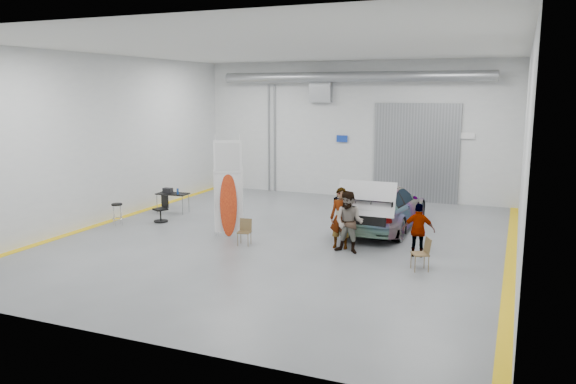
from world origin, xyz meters
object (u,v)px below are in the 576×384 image
at_px(person_b, 349,222).
at_px(folding_chair_far, 420,260).
at_px(office_chair, 161,210).
at_px(folding_chair_near, 245,237).
at_px(sedan_car, 383,207).
at_px(person_c, 419,230).
at_px(work_table, 171,193).
at_px(surfboard_display, 225,195).
at_px(shop_stool, 117,214).
at_px(person_a, 341,218).

distance_m(person_b, folding_chair_far, 2.46).
bearing_deg(office_chair, folding_chair_near, 1.18).
height_order(sedan_car, office_chair, sedan_car).
relative_size(person_b, office_chair, 1.93).
relative_size(person_c, folding_chair_near, 1.94).
relative_size(person_c, work_table, 1.24).
xyz_separation_m(sedan_car, surfboard_display, (-4.59, -2.97, 0.58)).
bearing_deg(shop_stool, folding_chair_near, -6.35).
distance_m(shop_stool, office_chair, 1.55).
xyz_separation_m(folding_chair_far, shop_stool, (-10.79, 1.04, 0.11)).
bearing_deg(work_table, person_b, -18.84).
relative_size(sedan_car, folding_chair_near, 6.59).
distance_m(surfboard_display, shop_stool, 4.36).
xyz_separation_m(person_a, folding_chair_far, (2.59, -1.25, -0.66)).
distance_m(work_table, office_chair, 1.62).
bearing_deg(work_table, sedan_car, 4.32).
bearing_deg(folding_chair_far, surfboard_display, -127.38).
relative_size(sedan_car, person_a, 2.84).
distance_m(sedan_car, person_c, 3.41).
distance_m(person_b, person_c, 2.00).
relative_size(person_c, folding_chair_far, 1.76).
bearing_deg(person_c, surfboard_display, -4.15).
bearing_deg(person_c, person_a, -4.27).
relative_size(surfboard_display, work_table, 2.65).
bearing_deg(person_a, folding_chair_near, -166.53).
bearing_deg(person_a, folding_chair_far, -28.24).
bearing_deg(sedan_car, folding_chair_far, 116.54).
bearing_deg(shop_stool, work_table, 77.49).
xyz_separation_m(person_a, person_b, (0.37, -0.40, -0.01)).
relative_size(sedan_car, folding_chair_far, 5.98).
distance_m(shop_stool, work_table, 2.64).
distance_m(sedan_car, shop_stool, 9.39).
bearing_deg(person_b, surfboard_display, 178.51).
height_order(sedan_car, person_a, person_a).
bearing_deg(shop_stool, person_c, 1.18).
bearing_deg(folding_chair_far, work_table, -135.96).
distance_m(person_c, office_chair, 9.46).
height_order(surfboard_display, work_table, surfboard_display).
xyz_separation_m(person_a, work_table, (-7.64, 2.33, -0.17)).
relative_size(person_a, surfboard_display, 0.56).
bearing_deg(sedan_car, shop_stool, 21.32).
bearing_deg(folding_chair_near, person_b, -3.13).
bearing_deg(office_chair, sedan_car, 37.93).
bearing_deg(folding_chair_far, person_b, -137.69).
height_order(shop_stool, office_chair, office_chair).
relative_size(person_c, office_chair, 1.63).
bearing_deg(surfboard_display, sedan_car, 7.92).
xyz_separation_m(person_a, shop_stool, (-8.20, -0.22, -0.54)).
height_order(sedan_car, folding_chair_near, sedan_car).
relative_size(person_b, person_c, 1.18).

